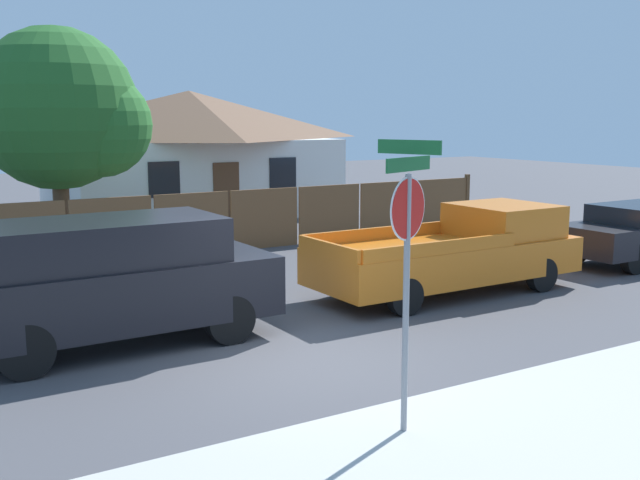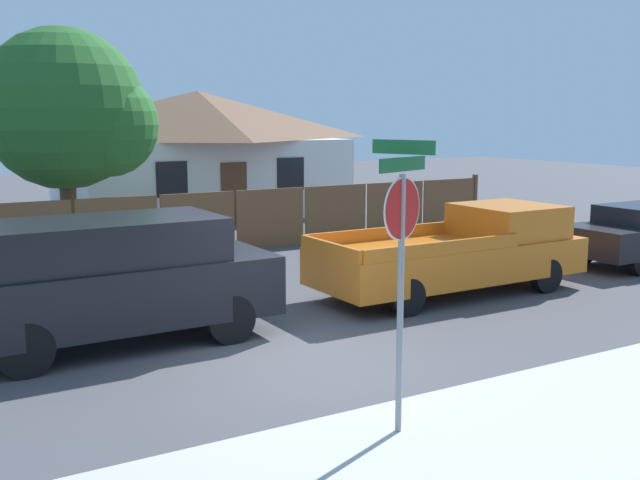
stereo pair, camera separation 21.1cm
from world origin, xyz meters
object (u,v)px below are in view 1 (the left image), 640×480
house (190,151)px  stop_sign (407,239)px  oak_tree (65,113)px  orange_pickup (457,252)px  red_suv (113,278)px

house → stop_sign: house is taller
oak_tree → house: bearing=47.1°
orange_pickup → stop_sign: bearing=-136.9°
oak_tree → orange_pickup: 10.19m
oak_tree → stop_sign: (0.58, -12.86, -1.38)m
red_suv → orange_pickup: (6.86, 0.00, -0.24)m
stop_sign → orange_pickup: bearing=23.0°
house → red_suv: 15.71m
house → stop_sign: size_ratio=3.09×
oak_tree → red_suv: 8.53m
house → oak_tree: oak_tree is taller
oak_tree → orange_pickup: size_ratio=1.01×
oak_tree → stop_sign: oak_tree is taller
oak_tree → red_suv: oak_tree is taller
house → orange_pickup: bearing=-90.0°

